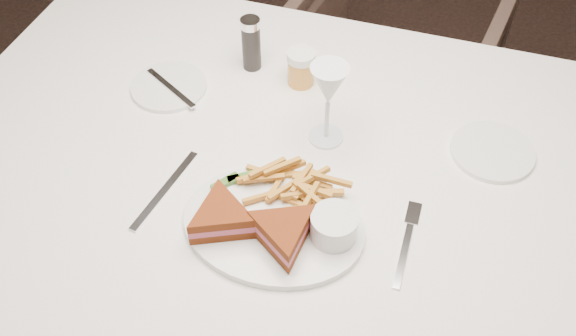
{
  "coord_description": "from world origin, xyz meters",
  "views": [
    {
      "loc": [
        -0.02,
        -0.45,
        1.65
      ],
      "look_at": [
        -0.28,
        0.26,
        0.8
      ],
      "focal_mm": 40.0,
      "sensor_mm": 36.0,
      "label": 1
    }
  ],
  "objects": [
    {
      "name": "table_setting",
      "position": [
        -0.28,
        0.26,
        0.79
      ],
      "size": [
        0.83,
        0.56,
        0.18
      ],
      "color": "white",
      "rests_on": "table"
    },
    {
      "name": "table",
      "position": [
        -0.28,
        0.31,
        0.38
      ],
      "size": [
        1.51,
        1.05,
        0.75
      ],
      "primitive_type": "cube",
      "rotation": [
        0.0,
        0.0,
        0.05
      ],
      "color": "white",
      "rests_on": "ground"
    },
    {
      "name": "chair_far",
      "position": [
        -0.28,
        1.19,
        0.32
      ],
      "size": [
        0.67,
        0.64,
        0.64
      ],
      "primitive_type": "imported",
      "rotation": [
        0.0,
        0.0,
        3.05
      ],
      "color": "#4D382F",
      "rests_on": "ground"
    }
  ]
}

